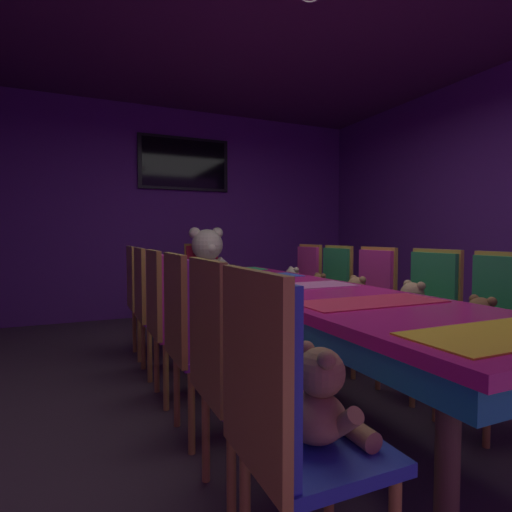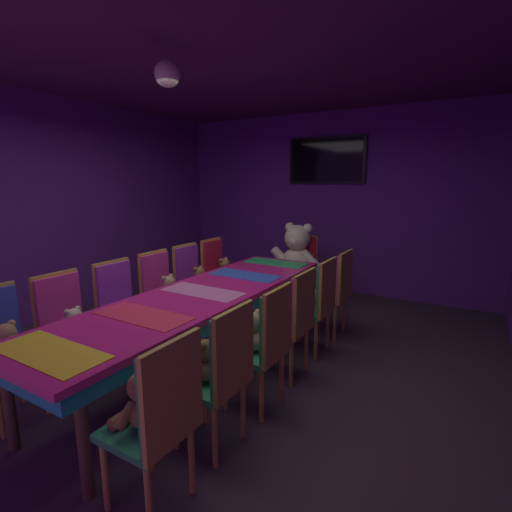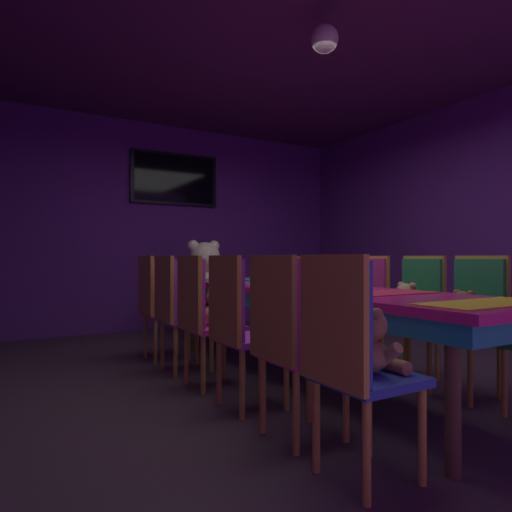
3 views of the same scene
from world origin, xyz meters
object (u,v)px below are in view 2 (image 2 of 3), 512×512
teddy_left_1 (75,325)px  teddy_right_3 (281,312)px  chair_right_4 (320,297)px  teddy_left_5 (225,270)px  teddy_left_3 (169,290)px  chair_right_2 (268,337)px  wall_tv (327,160)px  chair_right_5 (338,285)px  throne_chair (302,263)px  teddy_right_2 (251,333)px  banquet_table (203,301)px  king_teddy_bear (297,253)px  chair_left_2 (119,301)px  teddy_right_0 (143,402)px  pendant_light (167,74)px  chair_right_3 (296,314)px  teddy_right_5 (325,284)px  chair_right_1 (224,365)px  chair_left_1 (64,319)px  chair_left_3 (159,287)px  teddy_left_4 (200,279)px  teddy_right_4 (306,297)px  chair_left_5 (216,268)px  chair_right_0 (163,410)px  teddy_left_0 (7,346)px  chair_left_4 (191,276)px

teddy_left_1 → teddy_right_3: 1.74m
chair_right_4 → teddy_left_5: bearing=-18.9°
teddy_left_3 → chair_right_2: bearing=-20.7°
wall_tv → chair_right_5: bearing=-64.7°
teddy_left_5 → teddy_right_3: (1.37, -1.08, 0.00)m
throne_chair → teddy_right_2: bearing=15.4°
banquet_table → chair_right_4: size_ratio=3.44×
chair_right_2 → wall_tv: bearing=-76.0°
teddy_right_3 → king_teddy_bear: bearing=-69.5°
chair_left_2 → king_teddy_bear: bearing=70.7°
chair_right_5 → chair_right_4: bearing=88.7°
teddy_right_0 → pendant_light: bearing=-55.6°
chair_right_3 → throne_chair: size_ratio=1.00×
chair_right_3 → chair_right_5: bearing=-90.8°
teddy_left_3 → chair_right_3: size_ratio=0.31×
banquet_table → chair_right_4: chair_right_4 is taller
chair_right_2 → teddy_right_5: 1.65m
chair_right_1 → king_teddy_bear: 3.00m
wall_tv → chair_right_2: bearing=-76.0°
chair_left_1 → king_teddy_bear: king_teddy_bear is taller
teddy_right_0 → teddy_right_3: bearing=-89.9°
chair_left_3 → throne_chair: size_ratio=1.00×
teddy_left_1 → chair_left_3: size_ratio=0.28×
chair_right_4 → king_teddy_bear: size_ratio=1.30×
banquet_table → chair_right_1: size_ratio=3.44×
chair_right_2 → chair_right_3: 0.56m
teddy_left_4 → teddy_right_4: 1.38m
teddy_left_3 → teddy_right_0: size_ratio=0.92×
chair_left_2 → banquet_table: bearing=18.4°
chair_left_5 → teddy_left_5: bearing=0.0°
chair_left_2 → throne_chair: size_ratio=1.00×
chair_left_3 → chair_left_2: bearing=-88.6°
chair_right_2 → king_teddy_bear: (-0.85, 2.36, 0.17)m
chair_right_0 → teddy_right_4: chair_right_0 is taller
king_teddy_bear → chair_left_1: bearing=-15.8°
teddy_left_3 → chair_right_2: (1.53, -0.58, 0.01)m
banquet_table → chair_left_5: size_ratio=3.44×
chair_left_5 → teddy_right_4: chair_left_5 is taller
teddy_left_0 → chair_right_5: (1.53, 2.69, 0.01)m
teddy_left_1 → chair_right_0: bearing=-19.4°
banquet_table → chair_right_5: 1.58m
chair_left_1 → teddy_left_5: size_ratio=3.19×
chair_left_4 → teddy_right_3: (1.51, -0.55, -0.01)m
chair_right_2 → chair_right_4: (-0.02, 1.12, 0.00)m
teddy_left_4 → king_teddy_bear: bearing=60.7°
chair_left_1 → wall_tv: (0.82, 3.94, 1.45)m
chair_left_4 → teddy_right_5: size_ratio=3.16×
teddy_left_4 → chair_right_0: size_ratio=0.30×
king_teddy_bear → banquet_table: bearing=-0.0°
chair_left_1 → chair_right_2: same height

